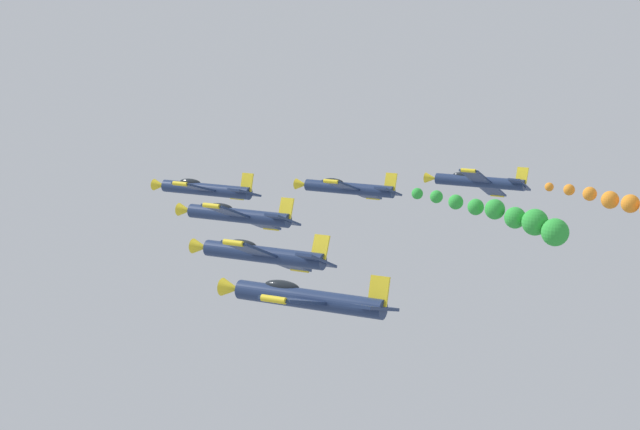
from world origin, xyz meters
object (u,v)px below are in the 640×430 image
at_px(airplane_left_inner, 237,215).
at_px(airplane_left_outer, 261,254).
at_px(airplane_lead, 205,189).
at_px(airplane_right_inner, 347,188).
at_px(airplane_right_outer, 478,181).
at_px(airplane_trailing, 306,298).

relative_size(airplane_left_inner, airplane_left_outer, 1.00).
distance_m(airplane_lead, airplane_left_inner, 12.13).
bearing_deg(airplane_right_inner, airplane_left_outer, -164.03).
height_order(airplane_left_inner, airplane_right_inner, airplane_left_inner).
xyz_separation_m(airplane_left_inner, airplane_right_inner, (18.94, -0.09, -0.61)).
bearing_deg(airplane_left_inner, airplane_right_inner, -0.28).
bearing_deg(airplane_right_inner, airplane_right_outer, -42.45).
xyz_separation_m(airplane_lead, airplane_trailing, (-28.33, -26.08, 0.14)).
bearing_deg(airplane_left_inner, airplane_lead, 46.25).
bearing_deg(airplane_lead, airplane_right_outer, -41.21).
distance_m(airplane_left_inner, airplane_right_outer, 30.41).
distance_m(airplane_right_inner, airplane_trailing, 42.54).
relative_size(airplane_right_inner, airplane_trailing, 1.00).
distance_m(airplane_lead, airplane_right_outer, 27.36).
xyz_separation_m(airplane_right_inner, airplane_right_outer, (10.02, -9.17, -0.10)).
xyz_separation_m(airplane_left_outer, airplane_right_outer, (39.01, -0.87, -0.52)).
xyz_separation_m(airplane_right_inner, airplane_left_outer, (-28.99, -8.29, 0.43)).
bearing_deg(airplane_right_inner, airplane_trailing, -156.10).
bearing_deg(airplane_right_outer, airplane_trailing, -170.63).
relative_size(airplane_right_inner, airplane_left_outer, 1.00).
bearing_deg(airplane_left_outer, airplane_right_outer, -1.28).
bearing_deg(airplane_trailing, airplane_left_outer, 42.09).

